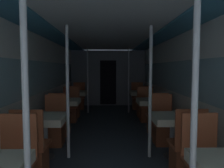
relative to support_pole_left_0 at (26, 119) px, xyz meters
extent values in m
cube|color=silver|center=(-0.81, 2.91, 0.00)|extent=(0.05, 10.46, 2.19)
cube|color=#9EC6D1|center=(-0.80, 2.91, 0.21)|extent=(0.03, 9.62, 0.68)
cube|color=silver|center=(2.18, 2.91, 0.00)|extent=(0.05, 10.46, 2.19)
cube|color=#9EC6D1|center=(2.17, 2.91, 0.21)|extent=(0.03, 9.62, 0.68)
cube|color=silver|center=(0.68, 2.91, 1.15)|extent=(2.99, 10.46, 0.04)
cube|color=teal|center=(-0.54, 2.91, 1.11)|extent=(0.54, 10.04, 0.03)
cube|color=teal|center=(1.91, 2.91, 1.11)|extent=(0.54, 10.04, 0.03)
cube|color=slate|center=(0.68, 6.98, 0.00)|extent=(2.93, 0.08, 2.19)
cube|color=black|center=(0.68, 6.93, -0.18)|extent=(0.64, 0.01, 1.75)
cube|color=#B25633|center=(-0.39, 0.61, -0.67)|extent=(0.43, 0.43, 0.05)
cube|color=#B25633|center=(-0.39, 0.80, -0.38)|extent=(0.43, 0.04, 0.51)
cylinder|color=silver|center=(0.00, 0.00, 0.00)|extent=(0.06, 0.06, 2.19)
cylinder|color=#4C4C51|center=(-0.39, 1.84, -1.09)|extent=(0.31, 0.31, 0.01)
cylinder|color=#B7B7BC|center=(-0.39, 1.84, -0.74)|extent=(0.10, 0.10, 0.68)
cube|color=#93704C|center=(-0.39, 1.84, -0.39)|extent=(0.64, 0.64, 0.02)
cube|color=beige|center=(-0.39, 1.84, -0.44)|extent=(0.68, 0.68, 0.11)
cube|color=brown|center=(-0.39, 1.23, -0.89)|extent=(0.36, 0.36, 0.40)
cube|color=#B25633|center=(-0.39, 1.23, -0.67)|extent=(0.43, 0.43, 0.05)
cube|color=#B25633|center=(-0.39, 1.04, -0.38)|extent=(0.43, 0.04, 0.51)
cube|color=brown|center=(-0.39, 2.44, -0.89)|extent=(0.36, 0.36, 0.40)
cube|color=#B25633|center=(-0.39, 2.44, -0.67)|extent=(0.43, 0.43, 0.05)
cube|color=#B25633|center=(-0.39, 2.64, -0.38)|extent=(0.43, 0.04, 0.51)
cylinder|color=silver|center=(0.00, 1.84, 0.00)|extent=(0.06, 0.06, 2.19)
cylinder|color=#4C4C51|center=(-0.39, 3.68, -1.09)|extent=(0.31, 0.31, 0.01)
cylinder|color=#B7B7BC|center=(-0.39, 3.68, -0.74)|extent=(0.10, 0.10, 0.68)
cube|color=#93704C|center=(-0.39, 3.68, -0.39)|extent=(0.64, 0.64, 0.02)
cube|color=beige|center=(-0.39, 3.68, -0.44)|extent=(0.68, 0.68, 0.11)
cube|color=brown|center=(-0.39, 3.07, -0.89)|extent=(0.36, 0.36, 0.40)
cube|color=#B25633|center=(-0.39, 3.07, -0.67)|extent=(0.43, 0.43, 0.05)
cube|color=#B25633|center=(-0.39, 2.88, -0.38)|extent=(0.43, 0.04, 0.51)
cube|color=brown|center=(-0.39, 4.28, -0.89)|extent=(0.36, 0.36, 0.40)
cube|color=#B25633|center=(-0.39, 4.28, -0.67)|extent=(0.43, 0.43, 0.05)
cube|color=#B25633|center=(-0.39, 4.48, -0.38)|extent=(0.43, 0.04, 0.51)
cylinder|color=#4C4C51|center=(-0.39, 5.52, -1.09)|extent=(0.31, 0.31, 0.01)
cylinder|color=#B7B7BC|center=(-0.39, 5.52, -0.74)|extent=(0.10, 0.10, 0.68)
cube|color=#93704C|center=(-0.39, 5.52, -0.39)|extent=(0.64, 0.64, 0.02)
cube|color=beige|center=(-0.39, 5.52, -0.44)|extent=(0.68, 0.68, 0.11)
cube|color=brown|center=(-0.39, 4.91, -0.89)|extent=(0.36, 0.36, 0.40)
cube|color=#B25633|center=(-0.39, 4.91, -0.67)|extent=(0.43, 0.43, 0.05)
cube|color=#B25633|center=(-0.39, 4.72, -0.38)|extent=(0.43, 0.04, 0.51)
cube|color=brown|center=(-0.39, 6.12, -0.89)|extent=(0.36, 0.36, 0.40)
cube|color=#B25633|center=(-0.39, 6.12, -0.67)|extent=(0.43, 0.43, 0.05)
cube|color=#B25633|center=(-0.39, 6.32, -0.38)|extent=(0.43, 0.04, 0.51)
cylinder|color=silver|center=(0.00, 5.52, 0.00)|extent=(0.06, 0.06, 2.19)
cube|color=#B25633|center=(1.76, 0.61, -0.67)|extent=(0.43, 0.43, 0.05)
cube|color=#B25633|center=(1.76, 0.80, -0.38)|extent=(0.43, 0.04, 0.51)
cylinder|color=silver|center=(1.37, 0.00, 0.00)|extent=(0.06, 0.06, 2.19)
cylinder|color=#4C4C51|center=(1.76, 1.84, -1.09)|extent=(0.31, 0.31, 0.01)
cylinder|color=#B7B7BC|center=(1.76, 1.84, -0.74)|extent=(0.10, 0.10, 0.68)
cube|color=#93704C|center=(1.76, 1.84, -0.39)|extent=(0.64, 0.64, 0.02)
cube|color=beige|center=(1.76, 1.84, -0.44)|extent=(0.68, 0.68, 0.11)
cube|color=brown|center=(1.76, 1.23, -0.89)|extent=(0.36, 0.36, 0.40)
cube|color=#B25633|center=(1.76, 1.23, -0.67)|extent=(0.43, 0.43, 0.05)
cube|color=#B25633|center=(1.76, 1.04, -0.38)|extent=(0.43, 0.04, 0.51)
cube|color=brown|center=(1.76, 2.44, -0.89)|extent=(0.36, 0.36, 0.40)
cube|color=#B25633|center=(1.76, 2.44, -0.67)|extent=(0.43, 0.43, 0.05)
cube|color=#B25633|center=(1.76, 2.64, -0.38)|extent=(0.43, 0.04, 0.51)
cylinder|color=silver|center=(1.37, 1.84, 0.00)|extent=(0.06, 0.06, 2.19)
cylinder|color=#4C4C51|center=(1.76, 3.68, -1.09)|extent=(0.31, 0.31, 0.01)
cylinder|color=#B7B7BC|center=(1.76, 3.68, -0.74)|extent=(0.10, 0.10, 0.68)
cube|color=#93704C|center=(1.76, 3.68, -0.39)|extent=(0.64, 0.64, 0.02)
cube|color=beige|center=(1.76, 3.68, -0.44)|extent=(0.68, 0.68, 0.11)
cube|color=brown|center=(1.76, 3.07, -0.89)|extent=(0.36, 0.36, 0.40)
cube|color=#B25633|center=(1.76, 3.07, -0.67)|extent=(0.43, 0.43, 0.05)
cube|color=#B25633|center=(1.76, 2.88, -0.38)|extent=(0.43, 0.04, 0.51)
cube|color=brown|center=(1.76, 4.28, -0.89)|extent=(0.36, 0.36, 0.40)
cube|color=#B25633|center=(1.76, 4.28, -0.67)|extent=(0.43, 0.43, 0.05)
cube|color=#B25633|center=(1.76, 4.48, -0.38)|extent=(0.43, 0.04, 0.51)
cylinder|color=#4C4C51|center=(1.76, 5.52, -1.09)|extent=(0.31, 0.31, 0.01)
cylinder|color=#B7B7BC|center=(1.76, 5.52, -0.74)|extent=(0.10, 0.10, 0.68)
cube|color=#93704C|center=(1.76, 5.52, -0.39)|extent=(0.64, 0.64, 0.02)
cube|color=beige|center=(1.76, 5.52, -0.44)|extent=(0.68, 0.68, 0.11)
cube|color=brown|center=(1.76, 4.91, -0.89)|extent=(0.36, 0.36, 0.40)
cube|color=#B25633|center=(1.76, 4.91, -0.67)|extent=(0.43, 0.43, 0.05)
cube|color=#B25633|center=(1.76, 4.72, -0.38)|extent=(0.43, 0.04, 0.51)
cube|color=brown|center=(1.76, 6.12, -0.89)|extent=(0.36, 0.36, 0.40)
cube|color=#B25633|center=(1.76, 6.12, -0.67)|extent=(0.43, 0.43, 0.05)
cube|color=#B25633|center=(1.76, 6.32, -0.38)|extent=(0.43, 0.04, 0.51)
cylinder|color=silver|center=(1.37, 5.52, 0.00)|extent=(0.06, 0.06, 2.19)
camera|label=1|loc=(0.66, -1.75, 0.41)|focal=35.00mm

